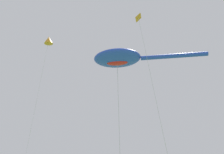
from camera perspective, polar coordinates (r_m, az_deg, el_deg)
The scene contains 3 objects.
big_show_kite at distance 21.10m, azimuth 2.13°, elevation 4.62°, with size 9.09×7.27×13.32m.
small_kite_stunt_black at distance 35.52m, azimuth -15.40°, elevation 8.75°, with size 1.88×2.11×22.70m.
small_kite_tiny_distant at distance 19.69m, azimuth 7.21°, elevation 11.36°, with size 0.78×2.43×15.59m.
Camera 1 is at (-7.01, -2.09, 1.44)m, focal length 36.96 mm.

